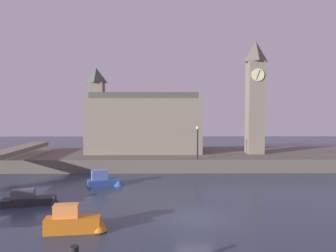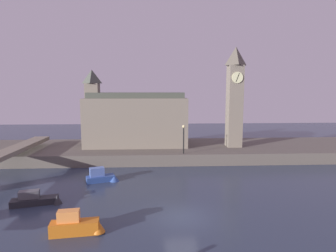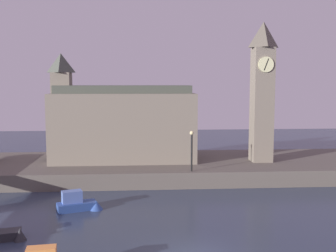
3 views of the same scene
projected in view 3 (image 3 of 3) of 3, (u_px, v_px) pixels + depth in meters
The scene contains 5 objects.
far_embankment at pixel (169, 167), 41.78m from camera, with size 70.00×12.00×1.50m, color #5B544C.
clock_tower at pixel (262, 90), 40.55m from camera, with size 2.19×2.24×13.97m.
parliament_hall at pixel (121, 123), 41.94m from camera, with size 14.55×6.82×10.94m.
streetlamp at pixel (192, 146), 36.28m from camera, with size 0.36×0.36×3.67m.
boat_tour_blue at pixel (80, 203), 30.12m from camera, with size 3.66×2.07×1.51m.
Camera 3 is at (-2.86, -20.99, 9.43)m, focal length 43.25 mm.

